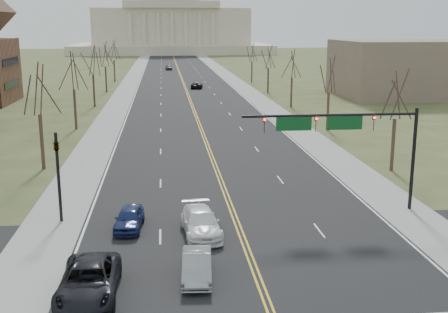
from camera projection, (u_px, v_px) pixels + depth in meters
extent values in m
cube|color=black|center=(182.00, 80.00, 131.70)|extent=(20.00, 380.00, 0.01)
cube|color=black|center=(251.00, 260.00, 31.04)|extent=(120.00, 14.00, 0.01)
cube|color=gray|center=(131.00, 81.00, 130.44)|extent=(4.00, 380.00, 0.03)
cube|color=gray|center=(233.00, 80.00, 132.96)|extent=(4.00, 380.00, 0.03)
cube|color=gold|center=(182.00, 80.00, 131.70)|extent=(0.42, 380.00, 0.01)
cube|color=silver|center=(140.00, 81.00, 130.67)|extent=(0.15, 380.00, 0.01)
cube|color=silver|center=(224.00, 80.00, 132.73)|extent=(0.15, 380.00, 0.01)
cube|color=beige|center=(172.00, 48.00, 266.75)|extent=(90.00, 60.00, 4.00)
cube|color=beige|center=(171.00, 27.00, 264.47)|extent=(70.00, 40.00, 16.00)
cube|color=beige|center=(172.00, 4.00, 242.46)|extent=(42.00, 3.00, 3.00)
cylinder|color=black|center=(413.00, 159.00, 38.80)|extent=(0.24, 0.24, 7.20)
cylinder|color=black|center=(331.00, 115.00, 37.44)|extent=(12.00, 0.18, 0.18)
imported|color=black|center=(374.00, 122.00, 37.88)|extent=(0.35, 0.40, 1.10)
sphere|color=#FF0C0C|center=(375.00, 118.00, 37.65)|extent=(0.18, 0.18, 0.18)
imported|color=black|center=(316.00, 124.00, 37.46)|extent=(0.35, 0.40, 1.10)
sphere|color=#FF0C0C|center=(317.00, 119.00, 37.23)|extent=(0.18, 0.18, 0.18)
imported|color=black|center=(264.00, 125.00, 37.09)|extent=(0.35, 0.40, 1.10)
sphere|color=#FF0C0C|center=(265.00, 120.00, 36.86)|extent=(0.18, 0.18, 0.18)
cube|color=#0C4C1E|center=(345.00, 123.00, 37.67)|extent=(2.40, 0.12, 0.90)
cube|color=#0C4C1E|center=(294.00, 124.00, 37.30)|extent=(2.40, 0.12, 0.90)
cylinder|color=black|center=(59.00, 178.00, 36.41)|extent=(0.20, 0.20, 6.00)
imported|color=black|center=(56.00, 145.00, 35.91)|extent=(0.32, 0.36, 0.99)
cylinder|color=#3E2E24|center=(393.00, 145.00, 49.57)|extent=(0.32, 0.32, 4.68)
cylinder|color=#3E2E24|center=(42.00, 142.00, 50.14)|extent=(0.32, 0.32, 4.95)
cylinder|color=#3E2E24|center=(328.00, 111.00, 68.92)|extent=(0.32, 0.32, 4.68)
cylinder|color=#3E2E24|center=(75.00, 109.00, 69.50)|extent=(0.32, 0.32, 4.95)
cylinder|color=#3E2E24|center=(291.00, 92.00, 88.28)|extent=(0.32, 0.32, 4.68)
cylinder|color=#3E2E24|center=(94.00, 91.00, 88.86)|extent=(0.32, 0.32, 4.95)
cylinder|color=#3E2E24|center=(268.00, 80.00, 107.64)|extent=(0.32, 0.32, 4.68)
cylinder|color=#3E2E24|center=(106.00, 79.00, 108.21)|extent=(0.32, 0.32, 4.95)
cylinder|color=#3E2E24|center=(252.00, 72.00, 127.00)|extent=(0.32, 0.32, 4.68)
cylinder|color=#3E2E24|center=(114.00, 71.00, 127.57)|extent=(0.32, 0.32, 4.95)
cube|color=black|center=(12.00, 84.00, 93.04)|extent=(0.10, 9.80, 1.20)
cube|color=black|center=(11.00, 62.00, 92.20)|extent=(0.10, 9.80, 1.20)
cube|color=#6A5C4B|center=(409.00, 68.00, 101.87)|extent=(25.00, 20.00, 10.00)
imported|color=gray|center=(197.00, 266.00, 28.58)|extent=(1.74, 4.29, 1.38)
imported|color=black|center=(89.00, 281.00, 26.55)|extent=(2.76, 5.92, 1.64)
imported|color=white|center=(201.00, 223.00, 34.58)|extent=(2.54, 5.47, 1.55)
imported|color=navy|center=(129.00, 218.00, 35.59)|extent=(1.99, 4.21, 1.39)
imported|color=black|center=(197.00, 85.00, 115.08)|extent=(2.81, 5.07, 1.34)
imported|color=#45474C|center=(169.00, 67.00, 162.38)|extent=(1.98, 4.48, 1.50)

